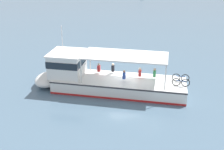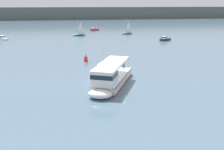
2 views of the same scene
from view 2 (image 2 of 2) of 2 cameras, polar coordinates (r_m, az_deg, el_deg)
ground_plane at (r=37.96m, az=-1.19°, el=-1.62°), size 400.00×400.00×0.00m
distant_shoreline at (r=193.36m, az=-8.33°, el=13.04°), size 400.00×28.00×8.03m
ferry_main at (r=35.71m, az=-0.42°, el=-1.01°), size 8.05×12.85×5.32m
motorboat_mid_channel at (r=88.12m, az=-22.28°, el=7.31°), size 3.27×3.62×1.26m
sailboat_far_left at (r=92.90m, az=-7.02°, el=8.68°), size 4.87×1.66×5.40m
motorboat_far_right at (r=109.79m, az=-3.84°, el=9.76°), size 3.74×3.01×1.26m
sailboat_off_bow at (r=97.14m, az=3.30°, el=9.05°), size 4.95×3.26×5.40m
motorboat_off_stern at (r=81.71m, az=11.21°, el=7.61°), size 3.79×2.84×1.26m
channel_buoy at (r=51.69m, az=-5.63°, el=3.52°), size 0.70×0.70×1.40m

